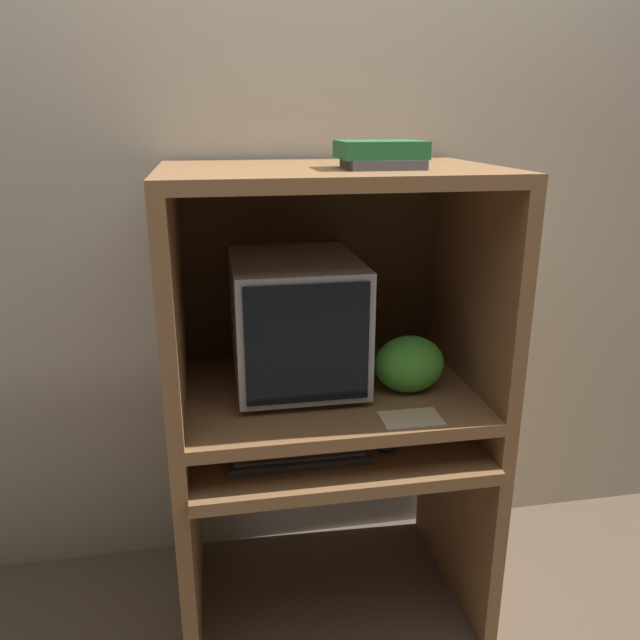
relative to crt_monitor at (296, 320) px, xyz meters
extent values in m
cube|color=#B2A893|center=(0.09, 0.31, 0.35)|extent=(6.00, 0.06, 2.60)
cube|color=brown|center=(-0.34, -0.06, -0.64)|extent=(0.04, 0.62, 0.62)
cube|color=brown|center=(0.52, -0.06, -0.64)|extent=(0.04, 0.62, 0.62)
cube|color=brown|center=(0.09, -0.21, -0.35)|extent=(0.82, 0.36, 0.04)
cube|color=brown|center=(-0.34, -0.06, -0.26)|extent=(0.04, 0.62, 0.13)
cube|color=brown|center=(0.52, -0.06, -0.26)|extent=(0.04, 0.62, 0.13)
cube|color=brown|center=(0.09, -0.06, -0.21)|extent=(0.82, 0.62, 0.04)
cube|color=brown|center=(-0.34, -0.06, 0.12)|extent=(0.04, 0.62, 0.64)
cube|color=brown|center=(0.52, -0.06, 0.12)|extent=(0.04, 0.62, 0.64)
cube|color=brown|center=(0.09, -0.06, 0.42)|extent=(0.82, 0.62, 0.04)
cube|color=#48321E|center=(0.09, 0.24, 0.12)|extent=(0.82, 0.01, 0.64)
cylinder|color=#B2B2B7|center=(0.00, 0.00, -0.19)|extent=(0.20, 0.20, 0.02)
cube|color=#B2B2B7|center=(0.00, 0.00, 0.00)|extent=(0.36, 0.45, 0.36)
cube|color=black|center=(0.00, -0.22, 0.00)|extent=(0.33, 0.01, 0.32)
cube|color=#2D2D30|center=(-0.03, -0.21, -0.32)|extent=(0.39, 0.15, 0.02)
cube|color=#474749|center=(-0.03, -0.21, -0.31)|extent=(0.35, 0.12, 0.01)
ellipsoid|color=black|center=(0.22, -0.22, -0.32)|extent=(0.06, 0.04, 0.03)
ellipsoid|color=green|center=(0.31, -0.12, -0.11)|extent=(0.20, 0.15, 0.17)
cube|color=#4C4C51|center=(0.20, -0.16, 0.45)|extent=(0.19, 0.15, 0.02)
cube|color=#236638|center=(0.20, -0.14, 0.49)|extent=(0.21, 0.17, 0.04)
cube|color=#CCB28C|center=(0.26, -0.30, -0.19)|extent=(0.16, 0.10, 0.00)
camera|label=1|loc=(-0.24, -1.72, 0.56)|focal=35.00mm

